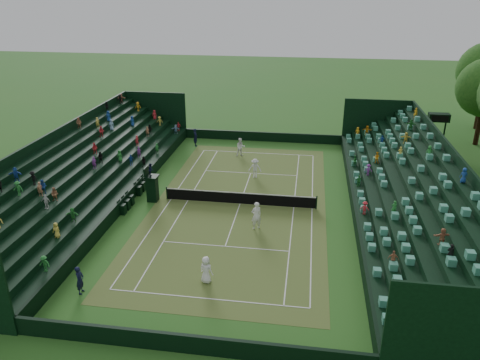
{
  "coord_description": "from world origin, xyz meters",
  "views": [
    {
      "loc": [
        4.84,
        -32.05,
        15.55
      ],
      "look_at": [
        0.0,
        0.0,
        2.0
      ],
      "focal_mm": 35.0,
      "sensor_mm": 36.0,
      "label": 1
    }
  ],
  "objects": [
    {
      "name": "perimeter_wall_east",
      "position": [
        8.48,
        0.0,
        0.5
      ],
      "size": [
        0.2,
        31.77,
        1.0
      ],
      "primitive_type": "cube",
      "color": "black",
      "rests_on": "ground"
    },
    {
      "name": "line_judge_north",
      "position": [
        -6.67,
        13.23,
        0.92
      ],
      "size": [
        0.64,
        0.78,
        1.84
      ],
      "primitive_type": "imported",
      "rotation": [
        0.0,
        0.0,
        1.92
      ],
      "color": "black",
      "rests_on": "ground"
    },
    {
      "name": "south_grandstand",
      "position": [
        -12.66,
        0.0,
        1.55
      ],
      "size": [
        6.6,
        32.0,
        4.9
      ],
      "color": "black",
      "rests_on": "ground"
    },
    {
      "name": "perimeter_wall_west",
      "position": [
        -8.48,
        0.0,
        0.5
      ],
      "size": [
        0.2,
        31.77,
        1.0
      ],
      "primitive_type": "cube",
      "color": "black",
      "rests_on": "ground"
    },
    {
      "name": "court_surface",
      "position": [
        0.0,
        0.0,
        0.01
      ],
      "size": [
        12.97,
        26.77,
        0.01
      ],
      "primitive_type": "cube",
      "color": "#336722",
      "rests_on": "ground"
    },
    {
      "name": "scoreboard_tower",
      "position": [
        17.75,
        16.0,
        3.14
      ],
      "size": [
        2.0,
        1.0,
        3.7
      ],
      "color": "black",
      "rests_on": "ground"
    },
    {
      "name": "player_near_east",
      "position": [
        1.68,
        -3.7,
        1.01
      ],
      "size": [
        0.87,
        0.76,
        2.01
      ],
      "primitive_type": "imported",
      "rotation": [
        0.0,
        0.0,
        3.62
      ],
      "color": "white",
      "rests_on": "ground"
    },
    {
      "name": "perimeter_wall_south",
      "position": [
        0.0,
        -15.88,
        0.5
      ],
      "size": [
        17.17,
        0.2,
        1.0
      ],
      "primitive_type": "cube",
      "color": "black",
      "rests_on": "ground"
    },
    {
      "name": "player_far_east",
      "position": [
        0.49,
        5.49,
        0.87
      ],
      "size": [
        1.13,
        0.66,
        1.73
      ],
      "primitive_type": "imported",
      "rotation": [
        0.0,
        0.0,
        -0.01
      ],
      "color": "white",
      "rests_on": "ground"
    },
    {
      "name": "ground",
      "position": [
        0.0,
        0.0,
        0.0
      ],
      "size": [
        160.0,
        160.0,
        0.0
      ],
      "primitive_type": "plane",
      "color": "#296620",
      "rests_on": "ground"
    },
    {
      "name": "player_far_west",
      "position": [
        -1.57,
        10.8,
        0.91
      ],
      "size": [
        1.06,
        0.94,
        1.82
      ],
      "primitive_type": "imported",
      "rotation": [
        0.0,
        0.0,
        0.33
      ],
      "color": "white",
      "rests_on": "ground"
    },
    {
      "name": "line_judge_south",
      "position": [
        -6.9,
        -12.37,
        0.82
      ],
      "size": [
        0.43,
        0.62,
        1.64
      ],
      "primitive_type": "imported",
      "rotation": [
        0.0,
        0.0,
        1.63
      ],
      "color": "black",
      "rests_on": "ground"
    },
    {
      "name": "player_near_west",
      "position": [
        -0.35,
        -10.39,
        0.82
      ],
      "size": [
        0.94,
        0.78,
        1.64
      ],
      "primitive_type": "imported",
      "rotation": [
        0.0,
        0.0,
        2.76
      ],
      "color": "white",
      "rests_on": "ground"
    },
    {
      "name": "north_grandstand",
      "position": [
        12.66,
        0.0,
        1.55
      ],
      "size": [
        6.6,
        32.0,
        4.9
      ],
      "color": "black",
      "rests_on": "ground"
    },
    {
      "name": "courtside_chairs",
      "position": [
        -8.29,
        -0.45,
        0.42
      ],
      "size": [
        0.51,
        5.48,
        1.11
      ],
      "color": "black",
      "rests_on": "ground"
    },
    {
      "name": "umpire_chair",
      "position": [
        -6.8,
        -0.4,
        1.33
      ],
      "size": [
        0.99,
        0.99,
        3.1
      ],
      "color": "black",
      "rests_on": "ground"
    },
    {
      "name": "tennis_net",
      "position": [
        0.0,
        0.0,
        0.53
      ],
      "size": [
        11.67,
        0.1,
        1.06
      ],
      "color": "black",
      "rests_on": "ground"
    },
    {
      "name": "perimeter_wall_north",
      "position": [
        0.0,
        15.88,
        0.5
      ],
      "size": [
        17.17,
        0.2,
        1.0
      ],
      "primitive_type": "cube",
      "color": "black",
      "rests_on": "ground"
    }
  ]
}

